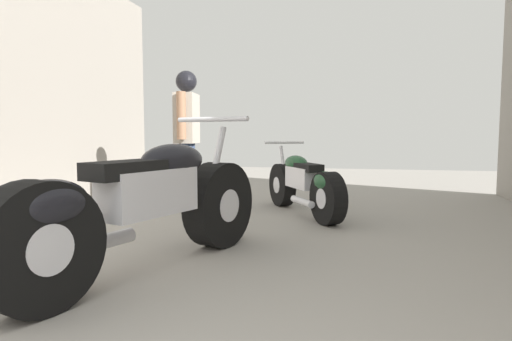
{
  "coord_description": "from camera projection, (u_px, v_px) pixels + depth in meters",
  "views": [
    {
      "loc": [
        0.72,
        0.06,
        0.94
      ],
      "look_at": [
        -0.1,
        3.83,
        0.61
      ],
      "focal_mm": 30.64,
      "sensor_mm": 36.0,
      "label": 1
    }
  ],
  "objects": [
    {
      "name": "motorcycle_black_naked",
      "position": [
        304.0,
        184.0,
        5.04
      ],
      "size": [
        1.06,
        1.62,
        0.84
      ],
      "color": "black",
      "rests_on": "ground_plane"
    },
    {
      "name": "motorcycle_maroon_cruiser",
      "position": [
        143.0,
        207.0,
        2.9
      ],
      "size": [
        1.03,
        2.24,
        1.07
      ],
      "color": "black",
      "rests_on": "ground_plane"
    },
    {
      "name": "mechanic_in_blue",
      "position": [
        187.0,
        126.0,
        5.55
      ],
      "size": [
        0.3,
        0.68,
        1.73
      ],
      "color": "#384766",
      "rests_on": "ground_plane"
    },
    {
      "name": "ground_plane",
      "position": [
        259.0,
        248.0,
        3.59
      ],
      "size": [
        16.81,
        16.81,
        0.0
      ],
      "primitive_type": "plane",
      "color": "gray"
    }
  ]
}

